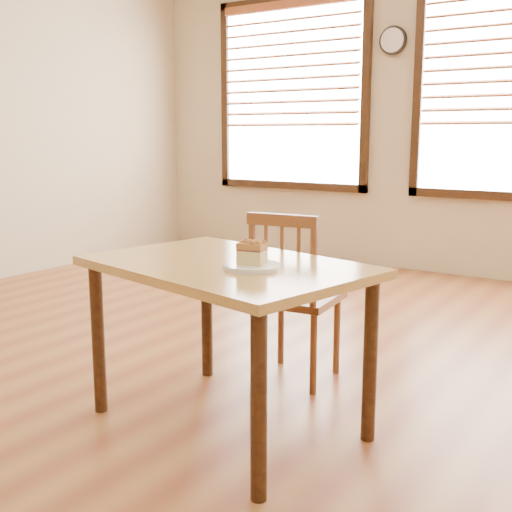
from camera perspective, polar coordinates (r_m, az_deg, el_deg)
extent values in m
plane|color=brown|center=(2.81, -5.53, -16.74)|extent=(8.00, 8.00, 0.00)
plane|color=#C8B792|center=(6.13, 19.10, 12.12)|extent=(7.00, 0.00, 7.00)
cube|color=white|center=(6.87, 3.20, 14.15)|extent=(1.60, 0.02, 1.80)
cube|color=#36210E|center=(6.86, 3.05, 6.30)|extent=(1.76, 0.06, 0.08)
cube|color=#36210E|center=(7.32, -2.71, 13.94)|extent=(0.08, 0.06, 1.96)
cube|color=#36210E|center=(6.47, 9.75, 14.22)|extent=(0.08, 0.06, 1.96)
cube|color=#964623|center=(6.94, 3.08, 21.44)|extent=(1.58, 0.08, 0.08)
cube|color=#964623|center=(6.93, 3.08, 21.20)|extent=(1.56, 0.05, 0.03)
cube|color=#964623|center=(6.91, 3.07, 20.26)|extent=(1.56, 0.05, 0.03)
cube|color=#964623|center=(6.89, 3.06, 19.31)|extent=(1.56, 0.05, 0.03)
cube|color=#964623|center=(6.88, 3.05, 18.36)|extent=(1.56, 0.05, 0.03)
cube|color=#964623|center=(6.86, 3.04, 17.40)|extent=(1.56, 0.05, 0.03)
cube|color=#964623|center=(6.85, 3.03, 16.44)|extent=(1.56, 0.05, 0.03)
cube|color=#964623|center=(6.84, 3.02, 15.48)|extent=(1.56, 0.05, 0.03)
cube|color=#964623|center=(6.83, 3.01, 14.51)|extent=(1.56, 0.05, 0.03)
cube|color=#964623|center=(6.83, 3.00, 13.54)|extent=(1.56, 0.05, 0.03)
cube|color=#964623|center=(6.82, 2.99, 12.57)|extent=(1.56, 0.05, 0.03)
cube|color=#964623|center=(6.82, 2.98, 11.60)|extent=(1.56, 0.05, 0.03)
cube|color=#36210E|center=(6.05, 21.34, 4.98)|extent=(1.76, 0.06, 0.08)
cube|color=#36210E|center=(6.27, 14.23, 14.17)|extent=(0.08, 0.06, 1.96)
cube|color=#964623|center=(6.00, 21.78, 12.09)|extent=(1.56, 0.05, 0.03)
cube|color=#964623|center=(6.00, 21.70, 10.99)|extent=(1.56, 0.05, 0.03)
cylinder|color=black|center=(6.40, 12.09, 18.23)|extent=(0.26, 0.04, 0.26)
cylinder|color=white|center=(6.38, 12.00, 18.26)|extent=(0.22, 0.01, 0.22)
cube|color=tan|center=(2.78, -2.64, -0.96)|extent=(1.34, 1.03, 0.04)
cylinder|color=#36210E|center=(3.10, -13.86, -7.18)|extent=(0.06, 0.06, 0.71)
cylinder|color=#36210E|center=(2.30, 0.25, -13.27)|extent=(0.06, 0.06, 0.71)
cylinder|color=#36210E|center=(3.47, -4.40, -4.97)|extent=(0.06, 0.06, 0.71)
cylinder|color=#36210E|center=(2.78, 10.11, -9.16)|extent=(0.06, 0.06, 0.71)
cube|color=brown|center=(3.40, 3.63, -3.71)|extent=(0.46, 0.46, 0.04)
cylinder|color=brown|center=(3.56, 7.18, -7.18)|extent=(0.04, 0.04, 0.43)
cylinder|color=brown|center=(3.68, 2.23, -6.49)|extent=(0.04, 0.04, 0.43)
cylinder|color=brown|center=(3.26, 5.12, -8.83)|extent=(0.04, 0.04, 0.43)
cylinder|color=brown|center=(3.39, -0.19, -7.99)|extent=(0.04, 0.04, 0.43)
cylinder|color=brown|center=(3.12, 5.13, -0.78)|extent=(0.04, 0.04, 0.45)
cylinder|color=brown|center=(3.25, -0.36, -0.24)|extent=(0.04, 0.04, 0.45)
cube|color=brown|center=(3.15, 2.35, 3.20)|extent=(0.38, 0.08, 0.06)
cylinder|color=brown|center=(3.15, 3.79, -0.82)|extent=(0.02, 0.02, 0.40)
cylinder|color=brown|center=(3.18, 2.32, -0.68)|extent=(0.02, 0.02, 0.40)
cylinder|color=brown|center=(3.22, 0.89, -0.54)|extent=(0.02, 0.02, 0.40)
cylinder|color=white|center=(2.64, -0.36, -0.93)|extent=(0.24, 0.24, 0.02)
cylinder|color=white|center=(2.64, -0.36, -1.05)|extent=(0.16, 0.16, 0.01)
cube|color=#CBC072|center=(2.63, -0.36, -0.10)|extent=(0.12, 0.10, 0.06)
cube|color=#401225|center=(2.62, -0.36, 0.58)|extent=(0.12, 0.10, 0.01)
cube|color=#AC6636|center=(2.62, -0.36, 0.90)|extent=(0.12, 0.10, 0.02)
sphere|color=#AC6636|center=(2.63, -0.80, 1.32)|extent=(0.02, 0.02, 0.02)
sphere|color=#AC6636|center=(2.61, -0.18, 1.25)|extent=(0.02, 0.02, 0.02)
sphere|color=#AC6636|center=(2.63, -0.04, 1.32)|extent=(0.02, 0.02, 0.02)
sphere|color=#AC6636|center=(2.61, 0.68, 1.27)|extent=(0.02, 0.02, 0.02)
sphere|color=#AC6636|center=(2.59, -0.18, 1.18)|extent=(0.03, 0.03, 0.03)
sphere|color=#AC6636|center=(2.61, -0.05, 1.21)|extent=(0.02, 0.02, 0.02)
sphere|color=#AC6636|center=(2.65, -1.02, 1.36)|extent=(0.01, 0.01, 0.01)
sphere|color=#AC6636|center=(2.65, -0.99, 1.36)|extent=(0.02, 0.02, 0.02)
sphere|color=#AC6636|center=(2.62, -0.68, 1.30)|extent=(0.02, 0.02, 0.02)
sphere|color=#AC6636|center=(2.61, 0.50, 1.27)|extent=(0.03, 0.03, 0.03)
sphere|color=#AC6636|center=(2.61, -0.34, 1.23)|extent=(0.02, 0.02, 0.02)
sphere|color=#AC6636|center=(2.58, 0.02, 1.11)|extent=(0.02, 0.02, 0.02)
sphere|color=#AC6636|center=(2.64, -1.01, 1.33)|extent=(0.02, 0.02, 0.02)
sphere|color=#AC6636|center=(2.65, -0.81, 1.34)|extent=(0.01, 0.01, 0.01)
sphere|color=#AC6636|center=(2.58, 0.36, 1.15)|extent=(0.02, 0.02, 0.02)
sphere|color=#AC6636|center=(2.65, -0.76, 1.37)|extent=(0.02, 0.02, 0.02)
sphere|color=#AC6636|center=(2.62, -0.73, 1.25)|extent=(0.02, 0.02, 0.02)
sphere|color=#AC6636|center=(2.60, -0.74, 1.20)|extent=(0.02, 0.02, 0.02)
sphere|color=#AC6636|center=(2.61, -1.33, 1.23)|extent=(0.02, 0.02, 0.02)
sphere|color=#AC6636|center=(2.61, -1.48, 1.23)|extent=(0.02, 0.02, 0.02)
sphere|color=#AC6636|center=(2.66, -1.23, 1.15)|extent=(0.02, 0.02, 0.02)
sphere|color=#AC6636|center=(2.62, -1.71, 0.80)|extent=(0.02, 0.02, 0.02)
sphere|color=#AC6636|center=(2.66, -1.29, 0.77)|extent=(0.01, 0.01, 0.01)
sphere|color=#AC6636|center=(2.62, -1.66, 0.78)|extent=(0.01, 0.01, 0.01)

